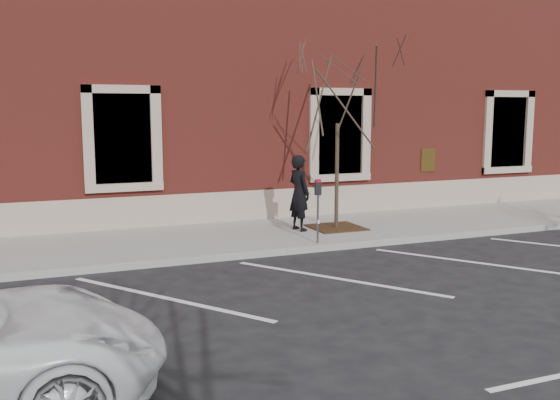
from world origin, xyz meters
name	(u,v)px	position (x,y,z in m)	size (l,w,h in m)	color
ground	(290,254)	(0.00, 0.00, 0.00)	(120.00, 120.00, 0.00)	#28282B
sidewalk_near	(262,235)	(0.00, 1.75, 0.07)	(40.00, 3.50, 0.15)	gray
curb_near	(291,251)	(0.00, -0.05, 0.07)	(40.00, 0.12, 0.15)	#9E9E99
parking_stripes	(337,279)	(0.00, -2.20, 0.00)	(28.00, 4.40, 0.01)	silver
building_civic	(197,82)	(0.00, 7.74, 4.00)	(40.00, 8.62, 8.00)	maroon
man	(299,193)	(0.94, 1.66, 1.08)	(0.68, 0.45, 1.86)	black
parking_meter	(318,199)	(0.71, 0.12, 1.15)	(0.13, 0.10, 1.44)	#595B60
tree_grate	(336,227)	(1.92, 1.57, 0.17)	(1.26, 1.26, 0.03)	#422615
sapling	(338,94)	(1.92, 1.57, 3.49)	(2.86, 2.86, 4.77)	#403426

